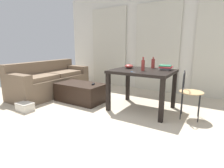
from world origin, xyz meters
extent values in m
plane|color=beige|center=(0.00, 1.25, 0.00)|extent=(7.93, 7.93, 0.00)
cube|color=silver|center=(0.00, 3.30, 1.33)|extent=(5.87, 0.10, 2.66)
cube|color=beige|center=(-1.50, 3.22, 1.15)|extent=(1.17, 0.03, 2.29)
cube|color=beige|center=(0.00, 3.22, 1.15)|extent=(1.17, 0.03, 2.29)
cube|color=beige|center=(1.50, 3.22, 1.15)|extent=(1.17, 0.03, 2.29)
cube|color=brown|center=(-2.08, 1.45, 0.22)|extent=(0.86, 2.00, 0.44)
cube|color=brown|center=(-2.39, 1.44, 0.63)|extent=(0.24, 1.99, 0.38)
cube|color=brown|center=(-2.10, 2.34, 0.54)|extent=(0.82, 0.22, 0.20)
cube|color=brown|center=(-2.06, 0.56, 0.54)|extent=(0.82, 0.22, 0.20)
cube|color=#7D664F|center=(-2.03, 1.85, 0.49)|extent=(0.60, 0.76, 0.10)
cube|color=#7D664F|center=(-2.02, 1.06, 0.49)|extent=(0.60, 0.76, 0.10)
cube|color=black|center=(-1.08, 1.41, 0.20)|extent=(1.05, 0.59, 0.40)
cube|color=black|center=(0.27, 1.66, 0.74)|extent=(1.11, 0.91, 0.05)
cube|color=black|center=(-0.24, 1.25, 0.36)|extent=(0.07, 0.07, 0.72)
cube|color=black|center=(0.77, 1.25, 0.36)|extent=(0.07, 0.07, 0.72)
cube|color=black|center=(-0.24, 2.06, 0.36)|extent=(0.07, 0.07, 0.72)
cube|color=black|center=(0.77, 2.06, 0.36)|extent=(0.07, 0.07, 0.72)
cylinder|color=tan|center=(1.14, 1.68, 0.46)|extent=(0.38, 0.38, 0.02)
cylinder|color=black|center=(1.29, 1.56, 0.23)|extent=(0.02, 0.02, 0.45)
cylinder|color=black|center=(1.26, 1.83, 0.23)|extent=(0.02, 0.02, 0.45)
cylinder|color=black|center=(1.02, 1.53, 0.23)|extent=(0.02, 0.02, 0.45)
cylinder|color=black|center=(0.99, 1.80, 0.23)|extent=(0.02, 0.02, 0.45)
torus|color=black|center=(1.00, 1.67, 0.63)|extent=(0.06, 0.38, 0.38)
cylinder|color=black|center=(1.02, 1.50, 0.55)|extent=(0.02, 0.02, 0.16)
cylinder|color=black|center=(0.99, 1.83, 0.55)|extent=(0.02, 0.02, 0.16)
cylinder|color=#99332D|center=(0.30, 1.57, 0.86)|extent=(0.06, 0.06, 0.19)
cylinder|color=#99332D|center=(0.30, 1.57, 0.99)|extent=(0.03, 0.03, 0.06)
cylinder|color=#99332D|center=(0.33, 2.04, 0.86)|extent=(0.07, 0.07, 0.18)
cylinder|color=#99332D|center=(0.33, 2.04, 0.97)|extent=(0.03, 0.03, 0.04)
ellipsoid|color=#9E3833|center=(-0.07, 1.75, 0.81)|extent=(0.17, 0.17, 0.08)
cube|color=silver|center=(0.61, 1.92, 0.78)|extent=(0.18, 0.20, 0.02)
cube|color=#4C4C51|center=(0.62, 1.92, 0.79)|extent=(0.24, 0.28, 0.02)
cube|color=red|center=(0.62, 1.93, 0.82)|extent=(0.23, 0.26, 0.02)
cube|color=#2D7F56|center=(0.61, 1.93, 0.84)|extent=(0.24, 0.23, 0.03)
cube|color=#9EA0A5|center=(0.24, 1.32, 0.77)|extent=(0.06, 0.03, 0.00)
torus|color=#3372B2|center=(0.19, 1.33, 0.77)|extent=(0.03, 0.03, 0.00)
cube|color=#9EA0A5|center=(0.23, 1.31, 0.77)|extent=(0.05, 0.05, 0.00)
torus|color=#3372B2|center=(0.20, 1.34, 0.77)|extent=(0.03, 0.03, 0.00)
cube|color=black|center=(-0.77, 1.48, 0.41)|extent=(0.11, 0.15, 0.03)
cube|color=beige|center=(-1.57, 0.40, 0.07)|extent=(0.30, 0.22, 0.13)
cube|color=beige|center=(-1.57, 0.40, 0.14)|extent=(0.31, 0.23, 0.02)
camera|label=1|loc=(1.54, -1.47, 1.23)|focal=28.74mm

